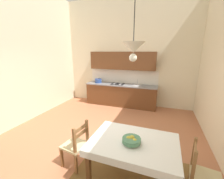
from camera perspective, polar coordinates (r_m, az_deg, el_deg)
ground_plane at (r=3.93m, az=-6.08°, el=-20.47°), size 5.87×6.73×0.10m
wall_back at (r=6.18m, az=6.18°, el=13.89°), size 5.87×0.12×4.27m
wall_left at (r=5.03m, az=-36.43°, el=11.06°), size 0.12×6.73×4.27m
kitchen_cabinetry at (r=6.05m, az=3.57°, el=1.71°), size 2.92×0.63×2.20m
dining_table at (r=2.67m, az=8.25°, el=-21.39°), size 1.47×1.05×0.75m
dining_chair_window_side at (r=2.80m, az=31.79°, el=-26.81°), size 0.48×0.48×0.93m
dining_chair_tv_side at (r=3.10m, az=-13.84°, el=-20.39°), size 0.48×0.48×0.93m
fruit_bowl at (r=2.52m, az=7.62°, el=-19.00°), size 0.30×0.30×0.12m
pendant_lamp at (r=2.08m, az=8.34°, el=15.76°), size 0.32×0.32×0.81m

